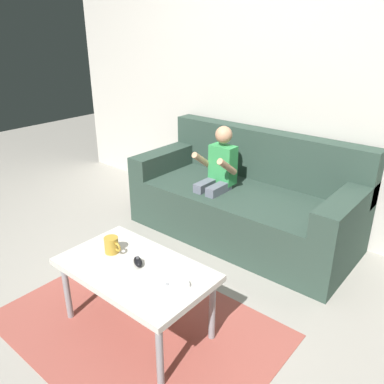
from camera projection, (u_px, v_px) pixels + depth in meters
ground_plane at (127, 321)px, 2.29m from camera, size 9.89×9.89×0.00m
wall_back at (285, 75)px, 3.03m from camera, size 4.95×0.05×2.50m
couch at (245, 201)px, 3.16m from camera, size 1.79×0.80×0.82m
person_seated_on_couch at (216, 176)px, 3.05m from camera, size 0.29×0.35×0.90m
coffee_table at (135, 273)px, 2.10m from camera, size 0.85×0.50×0.41m
area_rug at (139, 326)px, 2.25m from camera, size 1.55×1.10×0.01m
game_remote_white_near_edge at (175, 285)px, 1.92m from camera, size 0.11×0.13×0.03m
nunchuk_black at (138, 262)px, 2.10m from camera, size 0.10×0.08×0.05m
coffee_mug at (112, 245)px, 2.20m from camera, size 0.12×0.08×0.09m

